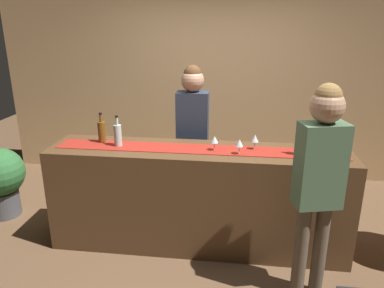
# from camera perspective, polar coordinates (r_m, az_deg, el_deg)

# --- Properties ---
(ground_plane) EXTENTS (10.00, 10.00, 0.00)m
(ground_plane) POSITION_cam_1_polar(r_m,az_deg,el_deg) (3.91, 0.93, -14.92)
(ground_plane) COLOR brown
(back_wall) EXTENTS (6.00, 0.12, 2.90)m
(back_wall) POSITION_cam_1_polar(r_m,az_deg,el_deg) (5.21, 3.40, 10.69)
(back_wall) COLOR tan
(back_wall) RESTS_ON ground
(bar_counter) EXTENTS (2.85, 0.60, 1.01)m
(bar_counter) POSITION_cam_1_polar(r_m,az_deg,el_deg) (3.66, 0.97, -8.31)
(bar_counter) COLOR #543821
(bar_counter) RESTS_ON ground
(counter_runner_cloth) EXTENTS (2.70, 0.28, 0.01)m
(counter_runner_cloth) POSITION_cam_1_polar(r_m,az_deg,el_deg) (3.46, 1.01, -0.78)
(counter_runner_cloth) COLOR maroon
(counter_runner_cloth) RESTS_ON bar_counter
(wine_bottle_clear) EXTENTS (0.07, 0.07, 0.30)m
(wine_bottle_clear) POSITION_cam_1_polar(r_m,az_deg,el_deg) (3.58, -11.39, 1.40)
(wine_bottle_clear) COLOR #B2C6C1
(wine_bottle_clear) RESTS_ON bar_counter
(wine_bottle_amber) EXTENTS (0.07, 0.07, 0.30)m
(wine_bottle_amber) POSITION_cam_1_polar(r_m,az_deg,el_deg) (3.73, -13.76, 1.89)
(wine_bottle_amber) COLOR brown
(wine_bottle_amber) RESTS_ON bar_counter
(wine_bottle_green) EXTENTS (0.07, 0.07, 0.30)m
(wine_bottle_green) POSITION_cam_1_polar(r_m,az_deg,el_deg) (3.41, 16.79, 0.07)
(wine_bottle_green) COLOR #194723
(wine_bottle_green) RESTS_ON bar_counter
(wine_glass_near_customer) EXTENTS (0.07, 0.07, 0.14)m
(wine_glass_near_customer) POSITION_cam_1_polar(r_m,az_deg,el_deg) (3.40, 3.49, 0.64)
(wine_glass_near_customer) COLOR silver
(wine_glass_near_customer) RESTS_ON bar_counter
(wine_glass_mid_counter) EXTENTS (0.07, 0.07, 0.14)m
(wine_glass_mid_counter) POSITION_cam_1_polar(r_m,az_deg,el_deg) (3.47, 9.69, 0.79)
(wine_glass_mid_counter) COLOR silver
(wine_glass_mid_counter) RESTS_ON bar_counter
(wine_glass_far_end) EXTENTS (0.07, 0.07, 0.14)m
(wine_glass_far_end) POSITION_cam_1_polar(r_m,az_deg,el_deg) (3.32, 7.32, 0.09)
(wine_glass_far_end) COLOR silver
(wine_glass_far_end) RESTS_ON bar_counter
(bartender) EXTENTS (0.34, 0.24, 1.73)m
(bartender) POSITION_cam_1_polar(r_m,az_deg,el_deg) (4.01, 0.09, 2.81)
(bartender) COLOR #26262B
(bartender) RESTS_ON ground
(customer_sipping) EXTENTS (0.38, 0.28, 1.75)m
(customer_sipping) POSITION_cam_1_polar(r_m,az_deg,el_deg) (2.90, 19.07, -4.10)
(customer_sipping) COLOR brown
(customer_sipping) RESTS_ON ground
(potted_plant_tall) EXTENTS (0.56, 0.56, 0.81)m
(potted_plant_tall) POSITION_cam_1_polar(r_m,az_deg,el_deg) (4.72, -27.51, -4.63)
(potted_plant_tall) COLOR #4C4C51
(potted_plant_tall) RESTS_ON ground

